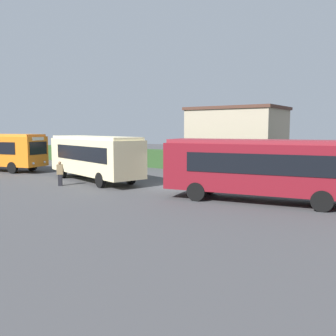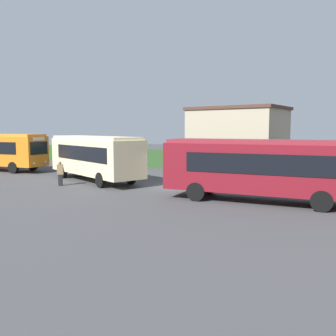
{
  "view_description": "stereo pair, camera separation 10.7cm",
  "coord_description": "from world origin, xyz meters",
  "px_view_note": "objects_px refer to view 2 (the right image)",
  "views": [
    {
      "loc": [
        13.1,
        -19.77,
        3.79
      ],
      "look_at": [
        0.25,
        -1.47,
        1.38
      ],
      "focal_mm": 38.63,
      "sensor_mm": 36.0,
      "label": 1
    },
    {
      "loc": [
        13.19,
        -19.71,
        3.79
      ],
      "look_at": [
        0.25,
        -1.47,
        1.38
      ],
      "focal_mm": 38.63,
      "sensor_mm": 36.0,
      "label": 2
    }
  ],
  "objects_px": {
    "bus_maroon": "(259,166)",
    "person_right": "(224,176)",
    "bus_cream": "(94,155)",
    "person_center": "(60,173)",
    "person_left": "(30,158)"
  },
  "relations": [
    {
      "from": "bus_cream",
      "to": "person_center",
      "type": "height_order",
      "value": "bus_cream"
    },
    {
      "from": "person_right",
      "to": "person_left",
      "type": "bearing_deg",
      "value": -51.33
    },
    {
      "from": "bus_cream",
      "to": "person_center",
      "type": "xyz_separation_m",
      "value": [
        -0.22,
        -2.91,
        -1.01
      ]
    },
    {
      "from": "person_right",
      "to": "bus_maroon",
      "type": "bearing_deg",
      "value": 96.25
    },
    {
      "from": "person_left",
      "to": "person_right",
      "type": "height_order",
      "value": "person_right"
    },
    {
      "from": "person_center",
      "to": "person_right",
      "type": "relative_size",
      "value": 0.97
    },
    {
      "from": "bus_maroon",
      "to": "person_right",
      "type": "xyz_separation_m",
      "value": [
        -3.2,
        2.33,
        -0.97
      ]
    },
    {
      "from": "bus_maroon",
      "to": "person_center",
      "type": "bearing_deg",
      "value": 0.01
    },
    {
      "from": "person_right",
      "to": "person_center",
      "type": "bearing_deg",
      "value": -21.27
    },
    {
      "from": "bus_cream",
      "to": "person_center",
      "type": "bearing_deg",
      "value": 101.29
    },
    {
      "from": "bus_maroon",
      "to": "person_right",
      "type": "distance_m",
      "value": 4.07
    },
    {
      "from": "person_left",
      "to": "person_right",
      "type": "relative_size",
      "value": 0.96
    },
    {
      "from": "person_right",
      "to": "bus_cream",
      "type": "bearing_deg",
      "value": -36.26
    },
    {
      "from": "bus_cream",
      "to": "person_right",
      "type": "bearing_deg",
      "value": -152.95
    },
    {
      "from": "bus_maroon",
      "to": "bus_cream",
      "type": "bearing_deg",
      "value": -12.78
    }
  ]
}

